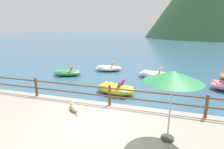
{
  "coord_description": "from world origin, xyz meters",
  "views": [
    {
      "loc": [
        2.26,
        -5.56,
        3.83
      ],
      "look_at": [
        -0.92,
        5.0,
        0.9
      ],
      "focal_mm": 28.29,
      "sensor_mm": 36.0,
      "label": 1
    }
  ],
  "objects_px": {
    "pedal_boat_1": "(115,89)",
    "pedal_boat_3": "(108,68)",
    "pedal_boat_5": "(155,74)",
    "beach_umbrella": "(173,77)",
    "dog_resting": "(74,108)",
    "pedal_boat_0": "(67,73)"
  },
  "relations": [
    {
      "from": "pedal_boat_0",
      "to": "pedal_boat_3",
      "type": "bearing_deg",
      "value": 42.45
    },
    {
      "from": "pedal_boat_5",
      "to": "dog_resting",
      "type": "bearing_deg",
      "value": -110.66
    },
    {
      "from": "pedal_boat_1",
      "to": "pedal_boat_5",
      "type": "height_order",
      "value": "pedal_boat_1"
    },
    {
      "from": "pedal_boat_1",
      "to": "pedal_boat_3",
      "type": "relative_size",
      "value": 0.98
    },
    {
      "from": "dog_resting",
      "to": "pedal_boat_5",
      "type": "relative_size",
      "value": 0.33
    },
    {
      "from": "pedal_boat_3",
      "to": "pedal_boat_5",
      "type": "distance_m",
      "value": 4.34
    },
    {
      "from": "beach_umbrella",
      "to": "pedal_boat_1",
      "type": "height_order",
      "value": "beach_umbrella"
    },
    {
      "from": "dog_resting",
      "to": "pedal_boat_1",
      "type": "bearing_deg",
      "value": 75.38
    },
    {
      "from": "dog_resting",
      "to": "beach_umbrella",
      "type": "bearing_deg",
      "value": -14.36
    },
    {
      "from": "beach_umbrella",
      "to": "dog_resting",
      "type": "xyz_separation_m",
      "value": [
        -3.84,
        0.98,
        -1.92
      ]
    },
    {
      "from": "dog_resting",
      "to": "pedal_boat_5",
      "type": "distance_m",
      "value": 8.25
    },
    {
      "from": "beach_umbrella",
      "to": "pedal_boat_1",
      "type": "distance_m",
      "value": 5.71
    },
    {
      "from": "beach_umbrella",
      "to": "pedal_boat_3",
      "type": "xyz_separation_m",
      "value": [
        -5.13,
        9.77,
        -2.19
      ]
    },
    {
      "from": "beach_umbrella",
      "to": "pedal_boat_0",
      "type": "distance_m",
      "value": 10.94
    },
    {
      "from": "pedal_boat_3",
      "to": "pedal_boat_1",
      "type": "bearing_deg",
      "value": -67.87
    },
    {
      "from": "pedal_boat_1",
      "to": "pedal_boat_5",
      "type": "distance_m",
      "value": 4.75
    },
    {
      "from": "pedal_boat_0",
      "to": "pedal_boat_5",
      "type": "height_order",
      "value": "pedal_boat_5"
    },
    {
      "from": "beach_umbrella",
      "to": "pedal_boat_5",
      "type": "bearing_deg",
      "value": 96.07
    },
    {
      "from": "dog_resting",
      "to": "pedal_boat_5",
      "type": "xyz_separation_m",
      "value": [
        2.91,
        7.72,
        -0.25
      ]
    },
    {
      "from": "beach_umbrella",
      "to": "pedal_boat_5",
      "type": "height_order",
      "value": "beach_umbrella"
    },
    {
      "from": "beach_umbrella",
      "to": "pedal_boat_3",
      "type": "bearing_deg",
      "value": 117.68
    },
    {
      "from": "pedal_boat_3",
      "to": "pedal_boat_0",
      "type": "bearing_deg",
      "value": -137.55
    }
  ]
}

